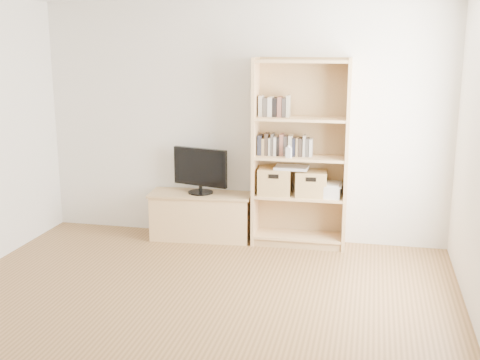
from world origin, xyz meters
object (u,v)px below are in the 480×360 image
(tv_stand, at_px, (201,217))
(bookshelf, at_px, (300,154))
(television, at_px, (200,171))
(baby_monitor, at_px, (289,153))
(laptop, at_px, (292,168))
(basket_left, at_px, (275,181))
(basket_right, at_px, (311,183))

(tv_stand, relative_size, bookshelf, 0.54)
(tv_stand, relative_size, television, 1.68)
(tv_stand, height_order, television, television)
(baby_monitor, relative_size, laptop, 0.32)
(basket_left, bearing_deg, baby_monitor, -35.95)
(laptop, bearing_deg, basket_right, 3.48)
(television, distance_m, laptop, 1.01)
(basket_left, relative_size, laptop, 0.99)
(bookshelf, distance_m, baby_monitor, 0.16)
(bookshelf, bearing_deg, basket_right, -2.60)
(tv_stand, relative_size, baby_monitor, 9.83)
(basket_left, height_order, basket_right, basket_left)
(bookshelf, relative_size, basket_right, 6.15)
(basket_right, bearing_deg, television, 177.05)
(tv_stand, height_order, basket_right, basket_right)
(television, bearing_deg, baby_monitor, 9.23)
(laptop, bearing_deg, basket_left, -179.25)
(bookshelf, distance_m, basket_right, 0.33)
(bookshelf, height_order, laptop, bookshelf)
(basket_left, bearing_deg, television, 177.76)
(basket_left, bearing_deg, tv_stand, 177.76)
(tv_stand, bearing_deg, baby_monitor, -10.12)
(tv_stand, xyz_separation_m, basket_right, (1.22, 0.02, 0.44))
(tv_stand, distance_m, laptop, 1.18)
(baby_monitor, bearing_deg, bookshelf, 61.04)
(basket_right, bearing_deg, baby_monitor, -158.31)
(television, bearing_deg, basket_left, 15.28)
(baby_monitor, xyz_separation_m, basket_right, (0.23, 0.11, -0.34))
(baby_monitor, distance_m, basket_left, 0.39)
(television, height_order, basket_left, television)
(bookshelf, relative_size, baby_monitor, 18.12)
(television, distance_m, baby_monitor, 1.03)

